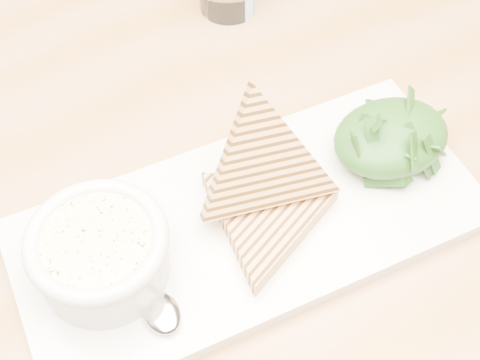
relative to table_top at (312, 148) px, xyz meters
name	(u,v)px	position (x,y,z in m)	size (l,w,h in m)	color
table_top	(312,148)	(0.00, 0.00, 0.00)	(1.22, 0.81, 0.04)	#9E6F48
table_leg_br	(449,47)	(0.56, 0.36, -0.38)	(0.06, 0.06, 0.73)	#9E6F48
platter	(250,223)	(-0.11, -0.07, 0.03)	(0.42, 0.19, 0.02)	silver
soup_bowl	(102,258)	(-0.24, -0.06, 0.06)	(0.11, 0.11, 0.04)	silver
soup	(97,241)	(-0.24, -0.06, 0.08)	(0.09, 0.09, 0.01)	beige
bowl_rim	(96,240)	(-0.24, -0.06, 0.09)	(0.12, 0.12, 0.01)	silver
sandwich_flat	(265,219)	(-0.10, -0.08, 0.05)	(0.15, 0.15, 0.02)	#C88B49
sandwich_lean	(264,165)	(-0.09, -0.05, 0.08)	(0.15, 0.15, 0.08)	#C88B49
salad_base	(391,137)	(0.05, -0.06, 0.06)	(0.11, 0.09, 0.04)	black
arugula_pile	(392,134)	(0.05, -0.06, 0.06)	(0.11, 0.10, 0.05)	#2E561C
spoon_bowl	(162,313)	(-0.22, -0.12, 0.04)	(0.03, 0.04, 0.01)	silver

